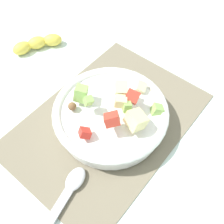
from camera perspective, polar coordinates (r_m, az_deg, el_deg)
ground_plane at (r=0.65m, az=-0.90°, el=-2.13°), size 2.40×2.40×0.00m
placemat at (r=0.64m, az=-0.91°, el=-1.98°), size 0.47×0.33×0.01m
salad_bowl at (r=0.61m, az=0.05°, el=-0.31°), size 0.26×0.26×0.11m
serving_spoon at (r=0.56m, az=-10.63°, el=-18.24°), size 0.23×0.07×0.01m
banana_whole at (r=0.84m, az=-15.76°, el=13.99°), size 0.14×0.10×0.04m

